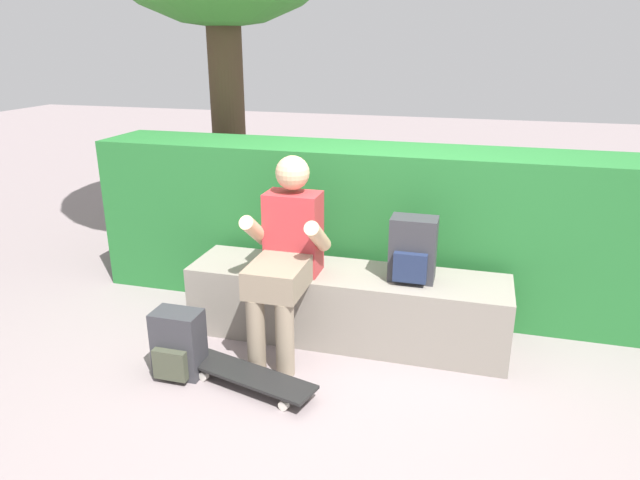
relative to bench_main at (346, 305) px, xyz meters
name	(u,v)px	position (x,y,z in m)	size (l,w,h in m)	color
ground_plane	(333,362)	(0.00, -0.34, -0.23)	(24.00, 24.00, 0.00)	gray
bench_main	(346,305)	(0.00, 0.00, 0.00)	(2.06, 0.49, 0.47)	gray
person_skater	(286,250)	(-0.33, -0.22, 0.43)	(0.49, 0.62, 1.22)	#B73338
skateboard_near_person	(250,376)	(-0.39, -0.73, -0.16)	(0.82, 0.40, 0.09)	black
backpack_on_bench	(413,250)	(0.41, -0.01, 0.43)	(0.28, 0.23, 0.40)	#333338
backpack_on_ground	(178,345)	(-0.84, -0.70, -0.04)	(0.28, 0.23, 0.40)	#333338
hedge_row	(416,229)	(0.36, 0.65, 0.35)	(4.77, 0.60, 1.16)	#236A2D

